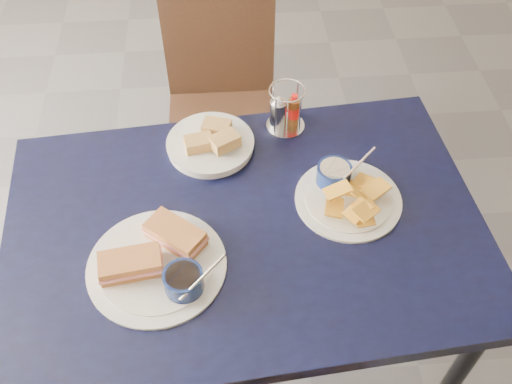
{
  "coord_description": "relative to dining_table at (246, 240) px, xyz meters",
  "views": [
    {
      "loc": [
        -0.24,
        -1.07,
        1.87
      ],
      "look_at": [
        -0.17,
        -0.18,
        0.82
      ],
      "focal_mm": 40.0,
      "sensor_mm": 36.0,
      "label": 1
    }
  ],
  "objects": [
    {
      "name": "ground",
      "position": [
        0.2,
        0.22,
        -0.68
      ],
      "size": [
        6.0,
        6.0,
        0.0
      ],
      "primitive_type": "plane",
      "color": "#4B4B50",
      "rests_on": "ground"
    },
    {
      "name": "dining_table",
      "position": [
        0.0,
        0.0,
        0.0
      ],
      "size": [
        1.24,
        0.87,
        0.75
      ],
      "color": "black",
      "rests_on": "ground"
    },
    {
      "name": "chair_far",
      "position": [
        -0.04,
        0.82,
        -0.19
      ],
      "size": [
        0.41,
        0.39,
        0.85
      ],
      "color": "black",
      "rests_on": "ground"
    },
    {
      "name": "sandwich_plate",
      "position": [
        -0.2,
        -0.11,
        0.09
      ],
      "size": [
        0.33,
        0.32,
        0.12
      ],
      "color": "white",
      "rests_on": "dining_table"
    },
    {
      "name": "plantain_plate",
      "position": [
        0.26,
        0.07,
        0.09
      ],
      "size": [
        0.27,
        0.27,
        0.12
      ],
      "color": "white",
      "rests_on": "dining_table"
    },
    {
      "name": "bread_basket",
      "position": [
        -0.07,
        0.27,
        0.09
      ],
      "size": [
        0.24,
        0.24,
        0.07
      ],
      "color": "white",
      "rests_on": "dining_table"
    },
    {
      "name": "condiment_caddy",
      "position": [
        0.13,
        0.34,
        0.12
      ],
      "size": [
        0.11,
        0.11,
        0.14
      ],
      "color": "silver",
      "rests_on": "dining_table"
    }
  ]
}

